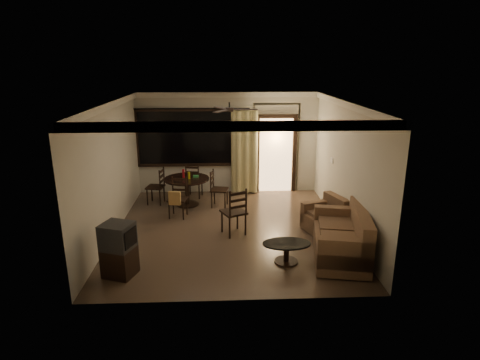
{
  "coord_description": "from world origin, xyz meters",
  "views": [
    {
      "loc": [
        -0.16,
        -8.23,
        3.6
      ],
      "look_at": [
        0.23,
        0.2,
        1.09
      ],
      "focal_mm": 30.0,
      "sensor_mm": 36.0,
      "label": 1
    }
  ],
  "objects_px": {
    "dining_table": "(187,184)",
    "tv_cabinet": "(119,250)",
    "dining_chair_south": "(178,205)",
    "dining_chair_west": "(156,193)",
    "dining_chair_north": "(194,187)",
    "coffee_table": "(286,249)",
    "side_chair": "(234,220)",
    "sofa": "(344,239)",
    "dining_chair_east": "(219,196)",
    "armchair": "(326,217)"
  },
  "relations": [
    {
      "from": "dining_chair_west",
      "to": "tv_cabinet",
      "type": "xyz_separation_m",
      "value": [
        -0.06,
        -3.69,
        0.2
      ]
    },
    {
      "from": "dining_chair_west",
      "to": "dining_chair_east",
      "type": "height_order",
      "value": "same"
    },
    {
      "from": "side_chair",
      "to": "coffee_table",
      "type": "bearing_deg",
      "value": 100.26
    },
    {
      "from": "dining_chair_east",
      "to": "coffee_table",
      "type": "xyz_separation_m",
      "value": [
        1.26,
        -3.06,
        -0.02
      ]
    },
    {
      "from": "dining_table",
      "to": "armchair",
      "type": "xyz_separation_m",
      "value": [
        3.17,
        -1.82,
        -0.25
      ]
    },
    {
      "from": "dining_chair_east",
      "to": "dining_chair_north",
      "type": "distance_m",
      "value": 1.03
    },
    {
      "from": "dining_chair_east",
      "to": "sofa",
      "type": "bearing_deg",
      "value": -130.55
    },
    {
      "from": "dining_table",
      "to": "tv_cabinet",
      "type": "distance_m",
      "value": 3.65
    },
    {
      "from": "dining_table",
      "to": "dining_chair_south",
      "type": "height_order",
      "value": "dining_chair_south"
    },
    {
      "from": "dining_chair_west",
      "to": "dining_chair_north",
      "type": "bearing_deg",
      "value": 126.68
    },
    {
      "from": "dining_chair_south",
      "to": "tv_cabinet",
      "type": "xyz_separation_m",
      "value": [
        -0.73,
        -2.69,
        0.18
      ]
    },
    {
      "from": "dining_table",
      "to": "sofa",
      "type": "distance_m",
      "value": 4.43
    },
    {
      "from": "coffee_table",
      "to": "side_chair",
      "type": "distance_m",
      "value": 1.62
    },
    {
      "from": "dining_chair_south",
      "to": "coffee_table",
      "type": "relative_size",
      "value": 1.07
    },
    {
      "from": "tv_cabinet",
      "to": "coffee_table",
      "type": "height_order",
      "value": "tv_cabinet"
    },
    {
      "from": "dining_table",
      "to": "sofa",
      "type": "xyz_separation_m",
      "value": [
        3.19,
        -3.07,
        -0.2
      ]
    },
    {
      "from": "sofa",
      "to": "dining_chair_west",
      "type": "bearing_deg",
      "value": 151.94
    },
    {
      "from": "dining_chair_north",
      "to": "coffee_table",
      "type": "distance_m",
      "value": 4.3
    },
    {
      "from": "dining_chair_south",
      "to": "armchair",
      "type": "distance_m",
      "value": 3.47
    },
    {
      "from": "dining_table",
      "to": "coffee_table",
      "type": "relative_size",
      "value": 1.29
    },
    {
      "from": "dining_table",
      "to": "tv_cabinet",
      "type": "xyz_separation_m",
      "value": [
        -0.88,
        -3.54,
        -0.09
      ]
    },
    {
      "from": "dining_chair_west",
      "to": "side_chair",
      "type": "xyz_separation_m",
      "value": [
        1.97,
        -2.04,
        0.03
      ]
    },
    {
      "from": "dining_chair_south",
      "to": "sofa",
      "type": "relative_size",
      "value": 0.5
    },
    {
      "from": "dining_chair_north",
      "to": "armchair",
      "type": "distance_m",
      "value": 3.89
    },
    {
      "from": "dining_table",
      "to": "dining_chair_east",
      "type": "bearing_deg",
      "value": -10.46
    },
    {
      "from": "dining_chair_west",
      "to": "armchair",
      "type": "relative_size",
      "value": 0.98
    },
    {
      "from": "dining_chair_east",
      "to": "tv_cabinet",
      "type": "bearing_deg",
      "value": 163.65
    },
    {
      "from": "tv_cabinet",
      "to": "sofa",
      "type": "distance_m",
      "value": 4.1
    },
    {
      "from": "dining_table",
      "to": "armchair",
      "type": "relative_size",
      "value": 1.19
    },
    {
      "from": "dining_chair_east",
      "to": "dining_chair_north",
      "type": "height_order",
      "value": "same"
    },
    {
      "from": "dining_table",
      "to": "dining_chair_south",
      "type": "bearing_deg",
      "value": -100.49
    },
    {
      "from": "dining_chair_west",
      "to": "armchair",
      "type": "xyz_separation_m",
      "value": [
        3.99,
        -1.97,
        0.03
      ]
    },
    {
      "from": "armchair",
      "to": "coffee_table",
      "type": "xyz_separation_m",
      "value": [
        -1.09,
        -1.39,
        -0.06
      ]
    },
    {
      "from": "sofa",
      "to": "side_chair",
      "type": "xyz_separation_m",
      "value": [
        -2.04,
        1.18,
        -0.06
      ]
    },
    {
      "from": "dining_chair_east",
      "to": "dining_chair_south",
      "type": "bearing_deg",
      "value": 135.7
    },
    {
      "from": "armchair",
      "to": "sofa",
      "type": "bearing_deg",
      "value": -108.66
    },
    {
      "from": "armchair",
      "to": "tv_cabinet",
      "type": "bearing_deg",
      "value": -176.69
    },
    {
      "from": "sofa",
      "to": "side_chair",
      "type": "distance_m",
      "value": 2.36
    },
    {
      "from": "dining_chair_east",
      "to": "dining_chair_south",
      "type": "distance_m",
      "value": 1.2
    },
    {
      "from": "dining_table",
      "to": "tv_cabinet",
      "type": "relative_size",
      "value": 1.2
    },
    {
      "from": "dining_chair_north",
      "to": "dining_table",
      "type": "bearing_deg",
      "value": 87.8
    },
    {
      "from": "dining_chair_south",
      "to": "side_chair",
      "type": "height_order",
      "value": "side_chair"
    },
    {
      "from": "dining_table",
      "to": "coffee_table",
      "type": "xyz_separation_m",
      "value": [
        2.08,
        -3.21,
        -0.31
      ]
    },
    {
      "from": "sofa",
      "to": "side_chair",
      "type": "relative_size",
      "value": 1.79
    },
    {
      "from": "dining_chair_south",
      "to": "tv_cabinet",
      "type": "height_order",
      "value": "tv_cabinet"
    },
    {
      "from": "side_chair",
      "to": "dining_table",
      "type": "bearing_deg",
      "value": -83.55
    },
    {
      "from": "dining_chair_west",
      "to": "sofa",
      "type": "height_order",
      "value": "sofa"
    },
    {
      "from": "dining_chair_south",
      "to": "dining_table",
      "type": "bearing_deg",
      "value": 89.89
    },
    {
      "from": "coffee_table",
      "to": "dining_chair_east",
      "type": "bearing_deg",
      "value": 112.36
    },
    {
      "from": "dining_chair_west",
      "to": "side_chair",
      "type": "relative_size",
      "value": 0.9
    }
  ]
}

